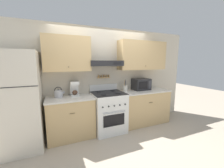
# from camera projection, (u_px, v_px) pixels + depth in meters

# --- Properties ---
(ground_plane) EXTENTS (16.00, 16.00, 0.00)m
(ground_plane) POSITION_uv_depth(u_px,v_px,m) (113.00, 135.00, 3.21)
(ground_plane) COLOR #B2A38E
(wall_back) EXTENTS (5.20, 0.46, 2.55)m
(wall_back) POSITION_uv_depth(u_px,v_px,m) (107.00, 70.00, 3.55)
(wall_back) COLOR beige
(wall_back) RESTS_ON ground_plane
(counter_left) EXTENTS (1.02, 0.64, 0.92)m
(counter_left) POSITION_uv_depth(u_px,v_px,m) (71.00, 117.00, 3.09)
(counter_left) COLOR tan
(counter_left) RESTS_ON ground_plane
(counter_right) EXTENTS (1.40, 0.64, 0.92)m
(counter_right) POSITION_uv_depth(u_px,v_px,m) (143.00, 106.00, 3.85)
(counter_right) COLOR tan
(counter_right) RESTS_ON ground_plane
(stove_range) EXTENTS (0.75, 0.74, 1.12)m
(stove_range) POSITION_uv_depth(u_px,v_px,m) (108.00, 111.00, 3.38)
(stove_range) COLOR white
(stove_range) RESTS_ON ground_plane
(refrigerator) EXTENTS (0.79, 0.77, 1.90)m
(refrigerator) POSITION_uv_depth(u_px,v_px,m) (18.00, 102.00, 2.58)
(refrigerator) COLOR beige
(refrigerator) RESTS_ON ground_plane
(tea_kettle) EXTENTS (0.23, 0.18, 0.24)m
(tea_kettle) POSITION_uv_depth(u_px,v_px,m) (58.00, 93.00, 3.02)
(tea_kettle) COLOR #B7B7BC
(tea_kettle) RESTS_ON counter_left
(coffee_maker) EXTENTS (0.19, 0.22, 0.34)m
(coffee_maker) POSITION_uv_depth(u_px,v_px,m) (74.00, 88.00, 3.17)
(coffee_maker) COLOR white
(coffee_maker) RESTS_ON counter_left
(microwave) EXTENTS (0.46, 0.36, 0.32)m
(microwave) POSITION_uv_depth(u_px,v_px,m) (141.00, 84.00, 3.87)
(microwave) COLOR #232326
(microwave) RESTS_ON counter_right
(utensil_crock) EXTENTS (0.13, 0.13, 0.31)m
(utensil_crock) POSITION_uv_depth(u_px,v_px,m) (125.00, 88.00, 3.67)
(utensil_crock) COLOR silver
(utensil_crock) RESTS_ON counter_right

